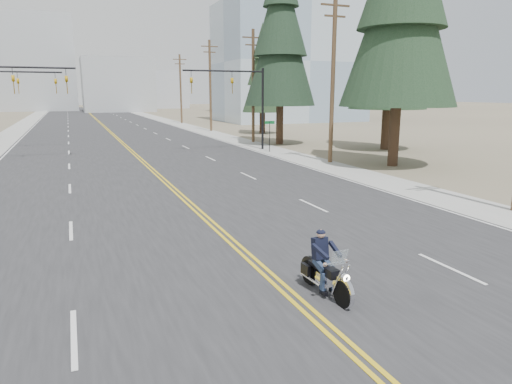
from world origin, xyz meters
name	(u,v)px	position (x,y,z in m)	size (l,w,h in m)	color
road	(103,125)	(0.00, 70.00, 0.01)	(20.00, 200.00, 0.01)	#303033
sidewalk_left	(20,127)	(-11.50, 70.00, 0.01)	(3.00, 200.00, 0.01)	#A5A5A0
sidewalk_right	(176,123)	(11.50, 70.00, 0.01)	(3.00, 200.00, 0.01)	#A5A5A0
traffic_mast_left	(2,93)	(-8.98, 32.00, 4.94)	(7.10, 0.26, 7.00)	black
traffic_mast_right	(241,93)	(8.98, 32.00, 4.94)	(7.10, 0.26, 7.00)	black
traffic_mast_far	(10,93)	(-9.31, 40.00, 4.87)	(6.10, 0.26, 7.00)	black
street_sign	(270,131)	(10.80, 30.00, 1.80)	(0.90, 0.06, 2.62)	black
utility_pole_b	(333,77)	(12.50, 23.00, 5.98)	(2.20, 0.30, 11.50)	brown
utility_pole_c	(253,85)	(12.50, 38.00, 5.73)	(2.20, 0.30, 11.00)	brown
utility_pole_d	(210,84)	(12.50, 53.00, 5.98)	(2.20, 0.30, 11.50)	brown
utility_pole_e	(181,88)	(12.50, 70.00, 5.73)	(2.20, 0.30, 11.00)	brown
glass_building	(289,64)	(32.00, 70.00, 10.00)	(24.00, 16.00, 20.00)	#9EB5CC
haze_bldg_b	(118,85)	(8.00, 125.00, 7.00)	(18.00, 14.00, 14.00)	#ADB2B7
haze_bldg_c	(249,77)	(40.00, 110.00, 9.00)	(16.00, 12.00, 18.00)	#B7BCC6
haze_bldg_d	(37,63)	(-12.00, 140.00, 13.00)	(20.00, 15.00, 26.00)	#ADB2B7
haze_bldg_e	(163,90)	(25.00, 150.00, 6.00)	(14.00, 14.00, 12.00)	#B7BCC6
motorcyclist	(326,264)	(0.82, 3.86, 0.81)	(0.89, 2.07, 1.62)	black
conifer_mid	(391,29)	(21.08, 27.98, 10.20)	(6.66, 6.66, 17.77)	#382619
conifer_tall	(281,29)	(14.22, 35.36, 10.74)	(6.73, 6.73, 18.69)	#382619
conifer_far	(262,71)	(17.36, 47.16, 7.53)	(4.90, 4.90, 13.13)	#382619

